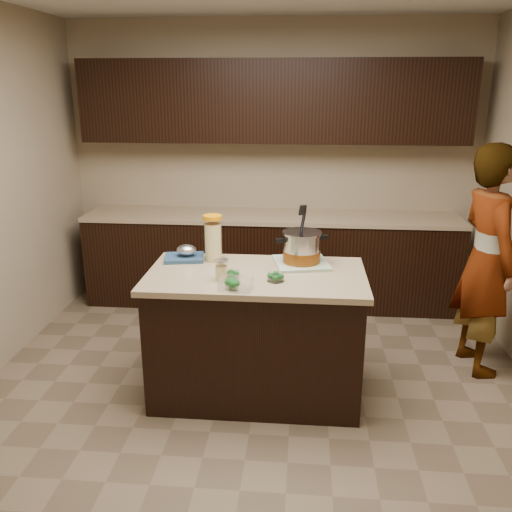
{
  "coord_description": "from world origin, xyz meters",
  "views": [
    {
      "loc": [
        0.3,
        -3.39,
        2.11
      ],
      "look_at": [
        0.0,
        0.0,
        1.02
      ],
      "focal_mm": 38.0,
      "sensor_mm": 36.0,
      "label": 1
    }
  ],
  "objects": [
    {
      "name": "ground_plane",
      "position": [
        0.0,
        0.0,
        0.0
      ],
      "size": [
        4.0,
        4.0,
        0.0
      ],
      "primitive_type": "plane",
      "color": "brown",
      "rests_on": "ground"
    },
    {
      "name": "broccoli_tub_right",
      "position": [
        0.14,
        -0.14,
        0.92
      ],
      "size": [
        0.14,
        0.14,
        0.05
      ],
      "rotation": [
        0.0,
        0.0,
        -0.28
      ],
      "color": "silver",
      "rests_on": "island"
    },
    {
      "name": "stock_pot",
      "position": [
        0.3,
        0.21,
        1.01
      ],
      "size": [
        0.37,
        0.36,
        0.39
      ],
      "rotation": [
        0.0,
        0.0,
        0.37
      ],
      "color": "#B7B7BC",
      "rests_on": "dish_towel"
    },
    {
      "name": "dish_towel",
      "position": [
        0.3,
        0.21,
        0.91
      ],
      "size": [
        0.43,
        0.43,
        0.02
      ],
      "primitive_type": "cube",
      "rotation": [
        0.0,
        0.0,
        0.21
      ],
      "color": "#619162",
      "rests_on": "island"
    },
    {
      "name": "broccoli_tub_rect",
      "position": [
        -0.1,
        -0.31,
        0.93
      ],
      "size": [
        0.21,
        0.16,
        0.07
      ],
      "rotation": [
        0.0,
        0.0,
        -0.11
      ],
      "color": "silver",
      "rests_on": "island"
    },
    {
      "name": "person",
      "position": [
        1.66,
        0.53,
        0.86
      ],
      "size": [
        0.52,
        0.69,
        1.72
      ],
      "primitive_type": "imported",
      "rotation": [
        0.0,
        0.0,
        1.75
      ],
      "color": "gray",
      "rests_on": "ground"
    },
    {
      "name": "blue_tray",
      "position": [
        -0.53,
        0.24,
        0.94
      ],
      "size": [
        0.31,
        0.26,
        0.1
      ],
      "rotation": [
        0.0,
        0.0,
        0.18
      ],
      "color": "navy",
      "rests_on": "island"
    },
    {
      "name": "lemonade_pitcher",
      "position": [
        -0.33,
        0.25,
        1.05
      ],
      "size": [
        0.15,
        0.15,
        0.32
      ],
      "rotation": [
        0.0,
        0.0,
        -0.14
      ],
      "color": "#D9CB84",
      "rests_on": "island"
    },
    {
      "name": "broccoli_tub_left",
      "position": [
        -0.15,
        -0.11,
        0.92
      ],
      "size": [
        0.13,
        0.13,
        0.05
      ],
      "rotation": [
        0.0,
        0.0,
        -0.25
      ],
      "color": "silver",
      "rests_on": "island"
    },
    {
      "name": "island",
      "position": [
        0.0,
        0.0,
        0.45
      ],
      "size": [
        1.46,
        0.81,
        0.9
      ],
      "color": "black",
      "rests_on": "ground"
    },
    {
      "name": "back_cabinets",
      "position": [
        0.0,
        1.74,
        0.94
      ],
      "size": [
        3.6,
        0.63,
        2.33
      ],
      "color": "black",
      "rests_on": "ground"
    },
    {
      "name": "mason_jar",
      "position": [
        -0.21,
        -0.15,
        0.97
      ],
      "size": [
        0.1,
        0.1,
        0.15
      ],
      "rotation": [
        0.0,
        0.0,
        0.09
      ],
      "color": "#D9CB84",
      "rests_on": "island"
    },
    {
      "name": "room_shell",
      "position": [
        0.0,
        0.0,
        1.71
      ],
      "size": [
        4.04,
        4.04,
        2.72
      ],
      "color": "tan",
      "rests_on": "ground"
    }
  ]
}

